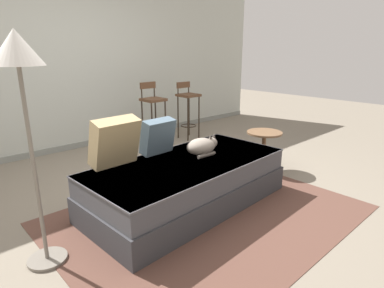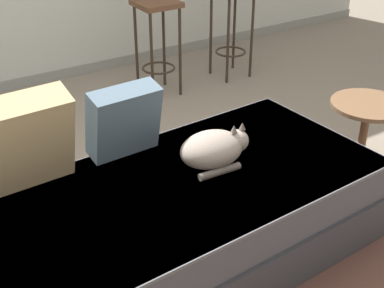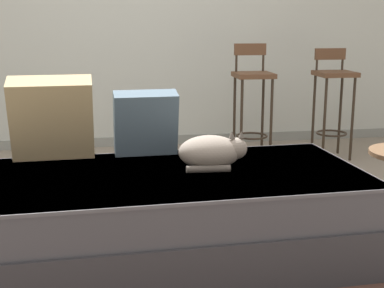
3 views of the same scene
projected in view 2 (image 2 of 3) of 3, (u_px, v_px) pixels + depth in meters
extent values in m
plane|color=slate|center=(140.00, 220.00, 2.97)|extent=(16.00, 16.00, 0.00)
cube|color=gray|center=(19.00, 83.00, 4.56)|extent=(8.00, 0.02, 0.09)
cube|color=#353539|center=(177.00, 241.00, 2.61)|extent=(2.06, 1.06, 0.26)
cube|color=#47474C|center=(177.00, 202.00, 2.50)|extent=(2.02, 1.01, 0.20)
cube|color=#525257|center=(176.00, 186.00, 2.46)|extent=(2.03, 1.03, 0.02)
cube|color=tan|center=(21.00, 142.00, 2.33)|extent=(0.45, 0.29, 0.46)
cube|color=#4C6070|center=(124.00, 121.00, 2.61)|extent=(0.36, 0.21, 0.37)
ellipsoid|color=gray|center=(212.00, 149.00, 2.56)|extent=(0.33, 0.26, 0.17)
sphere|color=gray|center=(238.00, 141.00, 2.60)|extent=(0.11, 0.11, 0.11)
cone|color=#544C44|center=(234.00, 129.00, 2.55)|extent=(0.03, 0.03, 0.04)
cone|color=#544C44|center=(242.00, 126.00, 2.57)|extent=(0.03, 0.03, 0.04)
cylinder|color=#544C44|center=(220.00, 171.00, 2.50)|extent=(0.22, 0.05, 0.04)
cylinder|color=#2D2319|center=(152.00, 59.00, 4.15)|extent=(0.02, 0.02, 0.73)
cylinder|color=#2D2319|center=(180.00, 53.00, 4.27)|extent=(0.02, 0.02, 0.73)
cylinder|color=#2D2319|center=(136.00, 50.00, 4.34)|extent=(0.02, 0.02, 0.73)
cylinder|color=#2D2319|center=(164.00, 44.00, 4.46)|extent=(0.02, 0.02, 0.73)
torus|color=#2D2319|center=(159.00, 68.00, 4.38)|extent=(0.28, 0.28, 0.02)
cube|color=brown|center=(156.00, 3.00, 4.12)|extent=(0.32, 0.32, 0.04)
cylinder|color=#2D2319|center=(228.00, 42.00, 4.50)|extent=(0.02, 0.02, 0.73)
cylinder|color=#2D2319|center=(252.00, 37.00, 4.62)|extent=(0.02, 0.02, 0.73)
cylinder|color=#2D2319|center=(211.00, 34.00, 4.69)|extent=(0.02, 0.02, 0.73)
cylinder|color=#2D2319|center=(234.00, 30.00, 4.81)|extent=(0.02, 0.02, 0.73)
torus|color=#2D2319|center=(231.00, 52.00, 4.72)|extent=(0.27, 0.27, 0.02)
cylinder|color=brown|center=(362.00, 142.00, 3.25)|extent=(0.05, 0.05, 0.48)
cylinder|color=brown|center=(356.00, 174.00, 3.36)|extent=(0.32, 0.32, 0.02)
cylinder|color=brown|center=(369.00, 105.00, 3.12)|extent=(0.44, 0.44, 0.02)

